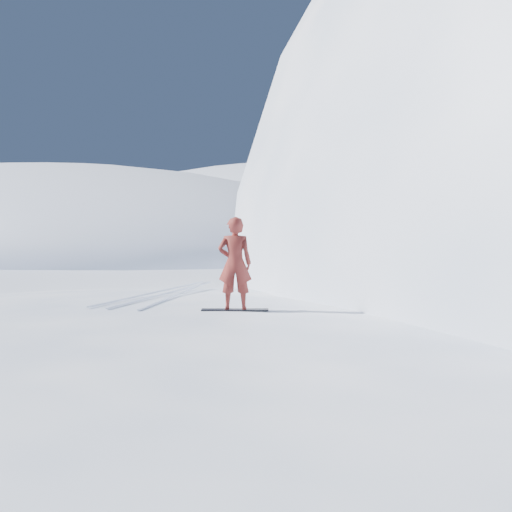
# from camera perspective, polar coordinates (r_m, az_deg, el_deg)

# --- Properties ---
(ground) EXTENTS (400.00, 400.00, 0.00)m
(ground) POSITION_cam_1_polar(r_m,az_deg,el_deg) (10.95, -17.31, -19.54)
(ground) COLOR white
(ground) RESTS_ON ground
(near_ridge) EXTENTS (36.00, 28.00, 4.80)m
(near_ridge) POSITION_cam_1_polar(r_m,az_deg,el_deg) (12.63, -3.97, -16.30)
(near_ridge) COLOR white
(near_ridge) RESTS_ON ground
(far_ridge_a) EXTENTS (120.00, 70.00, 28.00)m
(far_ridge_a) POSITION_cam_1_polar(r_m,az_deg,el_deg) (102.36, -22.44, 0.44)
(far_ridge_a) COLOR white
(far_ridge_a) RESTS_ON ground
(far_ridge_c) EXTENTS (140.00, 90.00, 36.00)m
(far_ridge_c) POSITION_cam_1_polar(r_m,az_deg,el_deg) (126.42, 4.56, 1.10)
(far_ridge_c) COLOR white
(far_ridge_c) RESTS_ON ground
(wind_bumps) EXTENTS (16.00, 14.40, 1.00)m
(wind_bumps) POSITION_cam_1_polar(r_m,az_deg,el_deg) (12.78, -12.35, -16.12)
(wind_bumps) COLOR white
(wind_bumps) RESTS_ON ground
(snowboard) EXTENTS (1.38, 0.87, 0.02)m
(snowboard) POSITION_cam_1_polar(r_m,az_deg,el_deg) (12.07, -2.12, -5.39)
(snowboard) COLOR black
(snowboard) RESTS_ON near_ridge
(snowboarder) EXTENTS (0.84, 0.73, 1.94)m
(snowboarder) POSITION_cam_1_polar(r_m,az_deg,el_deg) (11.96, -2.13, -0.73)
(snowboarder) COLOR maroon
(snowboarder) RESTS_ON snowboard
(board_tracks) EXTENTS (2.09, 5.96, 0.04)m
(board_tracks) POSITION_cam_1_polar(r_m,az_deg,el_deg) (15.32, -8.84, -3.60)
(board_tracks) COLOR silver
(board_tracks) RESTS_ON ground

